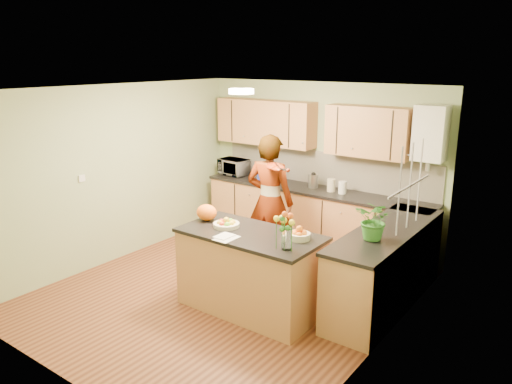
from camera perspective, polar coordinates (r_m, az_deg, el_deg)
The scene contains 28 objects.
floor at distance 6.40m, azimuth -3.21°, elevation -11.29°, with size 4.50×4.50×0.00m, color #512717.
ceiling at distance 5.74m, azimuth -3.58°, elevation 11.66°, with size 4.00×4.50×0.02m, color silver.
wall_back at distance 7.76m, azimuth 7.25°, elevation 3.16°, with size 4.00×0.02×2.50m, color #90A274.
wall_front at distance 4.54m, azimuth -21.87°, elevation -6.57°, with size 4.00×0.02×2.50m, color #90A274.
wall_left at distance 7.35m, azimuth -15.51°, elevation 2.04°, with size 0.02×4.50×2.50m, color #90A274.
wall_right at distance 4.97m, azimuth 14.75°, elevation -4.08°, with size 0.02×4.50×2.50m, color #90A274.
back_counter at distance 7.66m, azimuth 6.61°, elevation -3.02°, with size 3.64×0.62×0.94m.
right_counter at distance 6.09m, azimuth 14.63°, elevation -8.31°, with size 0.62×2.24×0.94m.
splashback at distance 7.72m, azimuth 7.83°, elevation 2.68°, with size 3.60×0.02×0.52m, color silver.
upper_cabinets at distance 7.60m, azimuth 5.60°, elevation 7.54°, with size 3.20×0.34×0.70m.
boiler at distance 6.85m, azimuth 19.34°, elevation 6.33°, with size 0.40×0.30×0.86m.
window_right at distance 5.44m, azimuth 17.25°, elevation 0.66°, with size 0.01×1.30×1.05m.
light_switch at distance 6.98m, azimuth -19.29°, elevation 1.49°, with size 0.02×0.09×0.09m, color white.
ceiling_lamp at distance 5.98m, azimuth -1.70°, elevation 11.45°, with size 0.30×0.30×0.07m.
peninsula_island at distance 5.80m, azimuth -0.63°, elevation -9.03°, with size 1.64×0.84×0.94m.
fruit_dish at distance 5.82m, azimuth -3.41°, elevation -3.57°, with size 0.31×0.31×0.11m.
orange_bowl at distance 5.43m, azimuth 4.97°, elevation -4.80°, with size 0.24×0.24×0.14m.
flower_vase at distance 5.06m, azimuth 3.57°, elevation -3.18°, with size 0.26×0.26×0.48m.
orange_bag at distance 6.05m, azimuth -5.66°, elevation -2.33°, with size 0.26×0.22×0.20m, color orange.
papers at distance 5.46m, azimuth -3.38°, elevation -5.26°, with size 0.20×0.27×0.01m, color white.
violinist at distance 6.84m, azimuth 1.60°, elevation -1.11°, with size 0.68×0.45×1.87m, color #DD9F87.
violin at distance 6.41m, azimuth 1.99°, elevation 2.96°, with size 0.67×0.27×0.13m, color #511805, non-canonical shape.
microwave at distance 8.36m, azimuth -2.56°, elevation 2.89°, with size 0.48×0.33×0.27m, color white.
blue_box at distance 7.90m, azimuth 1.48°, elevation 2.16°, with size 0.33×0.24×0.26m, color navy.
kettle at distance 7.56m, azimuth 6.57°, elevation 1.32°, with size 0.15×0.15×0.28m.
jar_cream at distance 7.39m, azimuth 8.59°, elevation 0.77°, with size 0.12×0.12×0.19m, color beige.
jar_white at distance 7.30m, azimuth 9.84°, elevation 0.51°, with size 0.12×0.12×0.18m, color white.
potted_plant at distance 5.49m, azimuth 13.46°, elevation -3.14°, with size 0.40×0.35×0.45m, color #2F7326.
Camera 1 is at (3.66, -4.41, 2.84)m, focal length 35.00 mm.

